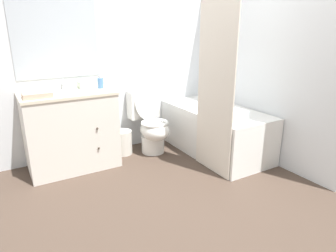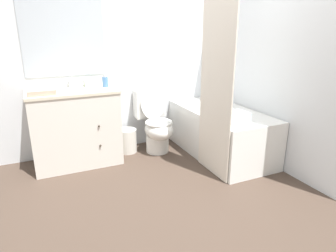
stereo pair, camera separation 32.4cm
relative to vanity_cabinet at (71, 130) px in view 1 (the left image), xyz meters
The scene contains 13 objects.
ground_plane 1.67m from the vanity_cabinet, 60.79° to the right, with size 14.00×14.00×0.00m, color #47382D.
wall_back 1.16m from the vanity_cabinet, 21.29° to the left, with size 8.00×0.06×2.50m.
wall_right 2.31m from the vanity_cabinet, 15.10° to the right, with size 0.05×2.69×2.50m.
vanity_cabinet is the anchor object (origin of this frame).
sink_faucet 0.51m from the vanity_cabinet, 90.00° to the left, with size 0.14×0.12×0.12m.
toilet 1.00m from the vanity_cabinet, ahead, with size 0.40×0.62×0.82m.
bathtub 1.76m from the vanity_cabinet, 15.52° to the right, with size 0.72×1.50×0.58m.
shower_curtain 1.68m from the vanity_cabinet, 34.19° to the right, with size 0.01×0.58×1.94m.
wastebasket 0.70m from the vanity_cabinet, ahead, with size 0.23×0.23×0.31m.
tissue_box 0.54m from the vanity_cabinet, 30.72° to the left, with size 0.13×0.15×0.10m.
soap_dispenser 0.63m from the vanity_cabinet, ahead, with size 0.07×0.07×0.15m.
hand_towel_folded 0.57m from the vanity_cabinet, 156.63° to the right, with size 0.28×0.18×0.05m.
bath_towel_folded 1.82m from the vanity_cabinet, 30.95° to the right, with size 0.27×0.22×0.10m.
Camera 1 is at (-1.46, -1.90, 1.54)m, focal length 32.00 mm.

